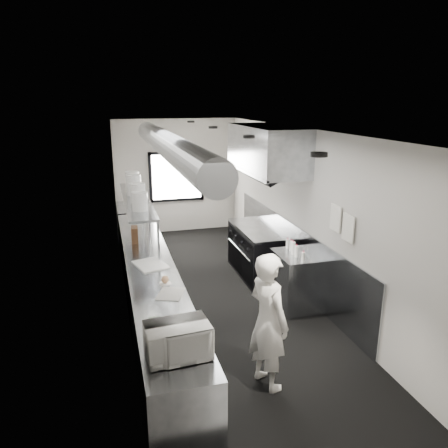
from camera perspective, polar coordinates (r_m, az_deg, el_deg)
floor at (r=7.55m, az=-0.94°, el=-9.43°), size 3.00×8.00×0.01m
ceiling at (r=6.83m, az=-1.05°, el=12.27°), size 3.00×8.00×0.01m
wall_back at (r=10.90m, az=-6.27°, el=6.22°), size 3.00×0.02×2.80m
wall_front at (r=3.62m, az=15.60°, el=-15.49°), size 3.00×0.02×2.80m
wall_left at (r=6.86m, az=-13.22°, el=-0.03°), size 0.02×8.00×2.80m
wall_right at (r=7.56m, az=10.09°, el=1.65°), size 0.02×8.00×2.80m
wall_cladding at (r=8.06m, az=8.76°, el=-3.70°), size 0.03×5.50×1.10m
hvac_duct at (r=7.11m, az=-7.42°, el=10.27°), size 0.40×6.40×0.40m
service_window at (r=10.86m, az=-6.24°, el=6.19°), size 1.36×0.05×1.25m
exhaust_hood at (r=7.86m, az=5.55°, el=9.72°), size 0.81×2.20×0.88m
prep_counter at (r=6.74m, az=-9.50°, el=-8.74°), size 0.70×6.00×0.90m
pass_shelf at (r=7.81m, az=-11.36°, el=3.06°), size 0.45×3.00×0.68m
range at (r=8.28m, az=4.81°, el=-3.62°), size 0.88×1.60×0.94m
bottle_station at (r=7.13m, az=9.54°, el=-7.32°), size 0.65×0.80×0.90m
far_work_table at (r=10.21m, az=-11.75°, el=-0.18°), size 0.70×1.20×0.90m
notice_sheet_a at (r=6.47m, az=14.43°, el=0.76°), size 0.02×0.28×0.38m
notice_sheet_b at (r=6.20m, az=15.97°, el=-0.52°), size 0.02×0.28×0.38m
line_cook at (r=5.10m, az=5.82°, el=-12.54°), size 0.56×0.69×1.64m
microwave at (r=4.26m, az=-6.11°, el=-14.94°), size 0.59×0.46×0.33m
deli_tub_a at (r=4.69m, az=-8.79°, el=-13.61°), size 0.16×0.16×0.09m
deli_tub_b at (r=4.79m, az=-9.04°, el=-12.81°), size 0.21×0.21×0.11m
newspaper at (r=5.56m, az=-7.02°, el=-9.08°), size 0.42×0.46×0.01m
small_plate at (r=5.86m, az=-7.72°, el=-7.71°), size 0.22×0.22×0.01m
pastry at (r=5.83m, az=-7.74°, el=-7.20°), size 0.10×0.10×0.10m
cutting_board at (r=6.51m, az=-9.60°, el=-5.28°), size 0.53×0.62×0.02m
knife_block at (r=7.54m, az=-11.63°, el=-1.37°), size 0.13×0.25×0.27m
plate_stack_a at (r=6.92m, az=-10.99°, el=2.94°), size 0.29×0.29×0.29m
plate_stack_b at (r=7.42m, az=-11.23°, el=3.99°), size 0.33×0.33×0.33m
plate_stack_c at (r=8.06m, az=-11.75°, el=5.05°), size 0.31×0.31×0.37m
plate_stack_d at (r=8.30m, az=-11.92°, el=5.42°), size 0.33×0.33×0.39m
squeeze_bottle_a at (r=6.61m, az=10.35°, el=-4.32°), size 0.06×0.06×0.16m
squeeze_bottle_b at (r=6.81m, az=9.47°, el=-3.56°), size 0.08×0.08×0.18m
squeeze_bottle_c at (r=6.92m, az=9.05°, el=-3.14°), size 0.08×0.08×0.20m
squeeze_bottle_d at (r=7.08m, az=8.78°, el=-2.82°), size 0.06×0.06×0.16m
squeeze_bottle_e at (r=7.17m, az=8.33°, el=-2.59°), size 0.06×0.06×0.16m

